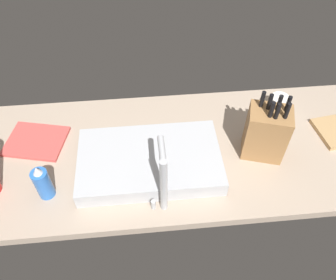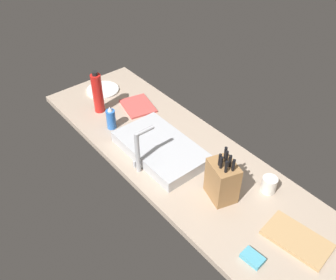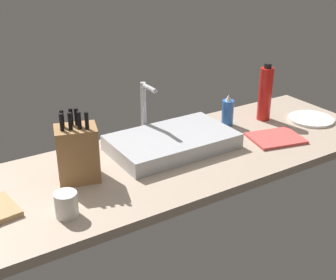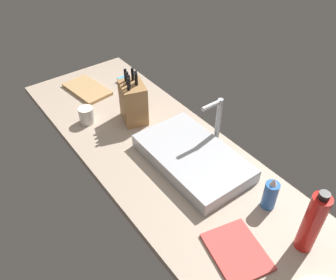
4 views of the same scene
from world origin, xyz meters
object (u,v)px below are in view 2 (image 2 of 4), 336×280
cutting_board (297,239)px  dinner_plate (103,90)px  knife_block (222,180)px  water_bottle (98,93)px  soap_bottle (111,119)px  dish_sponge (253,258)px  dish_towel (138,106)px  sink_basin (160,148)px  faucet (139,149)px  coffee_mug (269,185)px

cutting_board → dinner_plate: bearing=0.6°
knife_block → water_bottle: size_ratio=0.97×
knife_block → soap_bottle: (77.35, 11.49, -4.00)cm
dish_sponge → cutting_board: bearing=-105.2°
cutting_board → soap_bottle: soap_bottle is taller
water_bottle → dish_towel: bearing=-119.5°
sink_basin → cutting_board: 81.17cm
faucet → dish_towel: (46.36, -31.93, -13.51)cm
cutting_board → coffee_mug: coffee_mug is taller
dish_towel → coffee_mug: coffee_mug is taller
sink_basin → cutting_board: sink_basin is taller
sink_basin → faucet: size_ratio=2.05×
dinner_plate → water_bottle: bearing=144.2°
knife_block → dish_towel: bearing=8.4°
water_bottle → coffee_mug: (-108.72, -28.04, -8.77)cm
coffee_mug → dish_towel: bearing=4.4°
sink_basin → soap_bottle: bearing=13.1°
dish_towel → dish_sponge: size_ratio=2.42×
sink_basin → dish_towel: 45.83cm
cutting_board → knife_block: bearing=10.4°
faucet → dish_towel: faucet is taller
sink_basin → faucet: (-3.44, 16.05, 10.94)cm
dish_sponge → dish_towel: bearing=-13.1°
water_bottle → dish_sponge: size_ratio=3.02×
sink_basin → knife_block: size_ratio=1.91×
knife_block → coffee_mug: size_ratio=3.23×
water_bottle → soap_bottle: bearing=169.5°
coffee_mug → dinner_plate: bearing=6.6°
coffee_mug → soap_bottle: bearing=19.4°
faucet → dish_sponge: size_ratio=2.73×
faucet → knife_block: bearing=-153.3°
dinner_plate → dish_towel: (-30.06, -7.30, 0.00)cm
sink_basin → dish_sponge: bearing=171.3°
knife_block → dish_sponge: knife_block is taller
cutting_board → dish_towel: 123.53cm
knife_block → soap_bottle: size_ratio=1.80×
sink_basin → soap_bottle: 36.54cm
soap_bottle → coffee_mug: 95.04cm
knife_block → cutting_board: size_ratio=0.96×
dish_towel → faucet: bearing=145.4°
sink_basin → faucet: 19.73cm
dinner_plate → dish_sponge: bearing=172.3°
knife_block → coffee_mug: knife_block is taller
faucet → knife_block: (-38.46, -19.31, -3.67)cm
water_bottle → dish_towel: (-11.64, -20.57, -12.26)cm
water_bottle → dish_towel: 26.63cm
sink_basin → knife_block: (-41.90, -3.26, 7.28)cm
dish_sponge → knife_block: bearing=-24.1°
soap_bottle → coffee_mug: (-89.61, -31.58, -2.35)cm
faucet → soap_bottle: (38.89, -7.81, -7.67)cm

